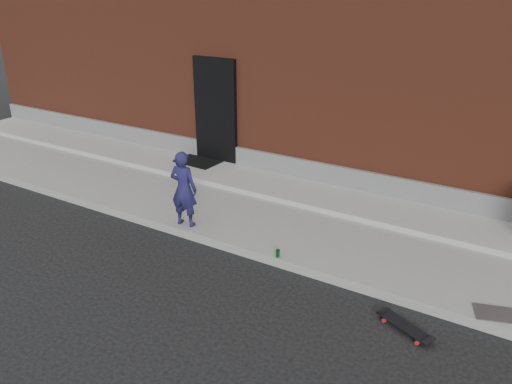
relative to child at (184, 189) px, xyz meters
The scene contains 9 objects.
ground 1.57m from the child, ahead, with size 80.00×80.00×0.00m, color black.
sidewalk 2.00m from the child, 44.36° to the left, with size 20.00×3.00×0.15m, color gray.
apron 2.64m from the child, 58.86° to the left, with size 20.00×1.20×0.10m, color gray.
building 7.13m from the child, 78.94° to the left, with size 20.00×8.10×5.00m.
child is the anchor object (origin of this frame).
skateboard 4.10m from the child, ahead, with size 0.76×0.48×0.08m.
soda_can 1.98m from the child, ahead, with size 0.07×0.07×0.12m, color #1B8B2E.
doormat 3.00m from the child, 122.14° to the left, with size 0.95×0.77×0.03m, color black.
utility_plate 4.96m from the child, ahead, with size 0.53×0.34×0.02m, color #56565B.
Camera 1 is at (3.65, -5.74, 4.03)m, focal length 35.00 mm.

